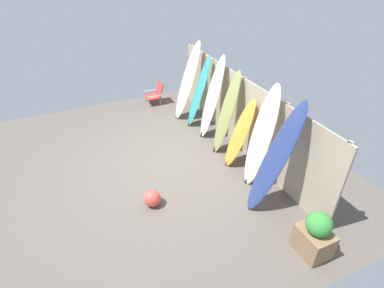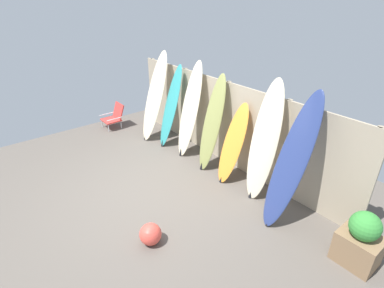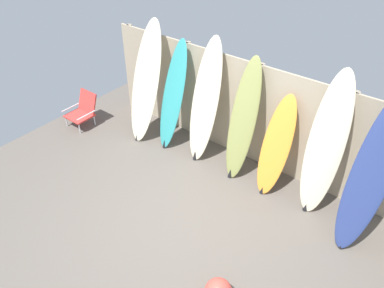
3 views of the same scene
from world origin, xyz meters
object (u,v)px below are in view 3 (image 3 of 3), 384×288
surfboard_cream_2 (205,102)px  surfboard_orange_4 (276,147)px  beach_chair (83,109)px  surfboard_cream_5 (325,147)px  surfboard_navy_6 (372,174)px  surfboard_cream_0 (146,83)px  surfboard_teal_1 (173,97)px  surfboard_olive_3 (243,121)px

surfboard_cream_2 → surfboard_orange_4: bearing=-0.7°
surfboard_cream_2 → beach_chair: 2.68m
surfboard_cream_5 → beach_chair: surfboard_cream_5 is taller
surfboard_cream_5 → surfboard_navy_6: bearing=-14.5°
surfboard_cream_0 → surfboard_teal_1: size_ratio=1.12×
surfboard_olive_3 → surfboard_cream_5: surfboard_cream_5 is taller
surfboard_olive_3 → surfboard_cream_5: bearing=1.0°
surfboard_teal_1 → surfboard_olive_3: 1.42m
surfboard_orange_4 → beach_chair: size_ratio=2.39×
surfboard_cream_5 → surfboard_navy_6: (0.68, -0.18, -0.01)m
surfboard_teal_1 → surfboard_navy_6: 3.43m
surfboard_cream_2 → surfboard_navy_6: size_ratio=0.98×
surfboard_olive_3 → beach_chair: size_ratio=3.06×
surfboard_olive_3 → beach_chair: surfboard_olive_3 is taller
surfboard_orange_4 → surfboard_cream_0: bearing=-177.4°
surfboard_orange_4 → surfboard_olive_3: bearing=179.7°
surfboard_orange_4 → surfboard_navy_6: (1.39, -0.15, 0.30)m
surfboard_cream_0 → surfboard_olive_3: size_ratio=1.09×
beach_chair → surfboard_cream_2: bearing=27.5°
surfboard_cream_5 → beach_chair: 4.67m
surfboard_cream_0 → surfboard_navy_6: (3.99, -0.03, -0.00)m
surfboard_teal_1 → surfboard_cream_5: bearing=1.3°
surfboard_teal_1 → surfboard_cream_5: surfboard_cream_5 is taller
surfboard_navy_6 → beach_chair: size_ratio=3.32×
surfboard_cream_5 → surfboard_navy_6: 0.71m
surfboard_cream_2 → surfboard_olive_3: 0.76m
surfboard_cream_5 → surfboard_cream_0: bearing=-177.5°
surfboard_orange_4 → surfboard_cream_5: size_ratio=0.71×
surfboard_cream_0 → surfboard_navy_6: size_ratio=1.00×
surfboard_olive_3 → surfboard_navy_6: 2.01m
surfboard_cream_0 → beach_chair: size_ratio=3.33×
surfboard_orange_4 → surfboard_cream_5: (0.71, 0.03, 0.31)m
surfboard_cream_0 → beach_chair: (-1.25, -0.57, -0.75)m
surfboard_teal_1 → beach_chair: size_ratio=2.97×
surfboard_orange_4 → beach_chair: bearing=-169.8°
surfboard_olive_3 → surfboard_navy_6: (2.01, -0.15, 0.09)m
surfboard_cream_0 → surfboard_teal_1: 0.59m
surfboard_orange_4 → beach_chair: 3.94m
surfboard_cream_0 → surfboard_cream_2: 1.24m
surfboard_olive_3 → surfboard_orange_4: 0.65m
surfboard_teal_1 → surfboard_cream_2: (0.67, 0.05, 0.10)m
surfboard_teal_1 → surfboard_olive_3: bearing=1.7°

